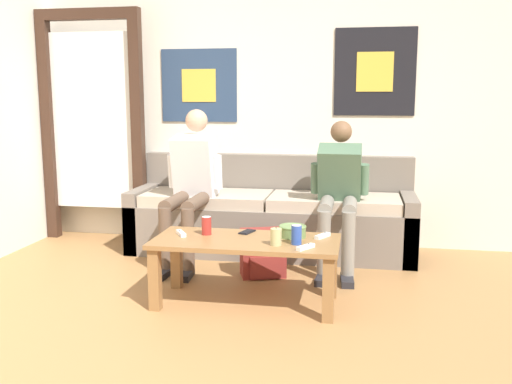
# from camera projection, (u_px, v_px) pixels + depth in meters

# --- Properties ---
(ground_plane) EXTENTS (18.00, 18.00, 0.00)m
(ground_plane) POSITION_uv_depth(u_px,v_px,m) (149.00, 379.00, 2.78)
(ground_plane) COLOR #9E7042
(wall_back) EXTENTS (10.00, 0.07, 2.55)m
(wall_back) POSITION_uv_depth(u_px,v_px,m) (254.00, 106.00, 5.27)
(wall_back) COLOR silver
(wall_back) RESTS_ON ground_plane
(door_frame) EXTENTS (1.00, 0.10, 2.15)m
(door_frame) POSITION_uv_depth(u_px,v_px,m) (92.00, 114.00, 5.34)
(door_frame) COLOR #382319
(door_frame) RESTS_ON ground_plane
(couch) EXTENTS (2.46, 0.74, 0.83)m
(couch) POSITION_uv_depth(u_px,v_px,m) (271.00, 218.00, 5.04)
(couch) COLOR #70665B
(couch) RESTS_ON ground_plane
(coffee_table) EXTENTS (1.22, 0.55, 0.44)m
(coffee_table) POSITION_uv_depth(u_px,v_px,m) (246.00, 251.00, 3.75)
(coffee_table) COLOR olive
(coffee_table) RESTS_ON ground_plane
(person_seated_adult) EXTENTS (0.47, 0.88, 1.25)m
(person_seated_adult) POSITION_uv_depth(u_px,v_px,m) (191.00, 180.00, 4.68)
(person_seated_adult) COLOR brown
(person_seated_adult) RESTS_ON ground_plane
(person_seated_teen) EXTENTS (0.47, 0.86, 1.17)m
(person_seated_teen) POSITION_uv_depth(u_px,v_px,m) (339.00, 189.00, 4.51)
(person_seated_teen) COLOR gray
(person_seated_teen) RESTS_ON ground_plane
(backpack) EXTENTS (0.38, 0.31, 0.36)m
(backpack) POSITION_uv_depth(u_px,v_px,m) (263.00, 254.00, 4.35)
(backpack) COLOR maroon
(backpack) RESTS_ON ground_plane
(ceramic_bowl) EXTENTS (0.18, 0.18, 0.08)m
(ceramic_bowl) POSITION_uv_depth(u_px,v_px,m) (293.00, 230.00, 3.79)
(ceramic_bowl) COLOR #607F47
(ceramic_bowl) RESTS_ON coffee_table
(pillar_candle) EXTENTS (0.07, 0.07, 0.12)m
(pillar_candle) POSITION_uv_depth(u_px,v_px,m) (276.00, 237.00, 3.57)
(pillar_candle) COLOR tan
(pillar_candle) RESTS_ON coffee_table
(drink_can_blue) EXTENTS (0.07, 0.07, 0.12)m
(drink_can_blue) POSITION_uv_depth(u_px,v_px,m) (296.00, 235.00, 3.60)
(drink_can_blue) COLOR #28479E
(drink_can_blue) RESTS_ON coffee_table
(drink_can_red) EXTENTS (0.07, 0.07, 0.12)m
(drink_can_red) POSITION_uv_depth(u_px,v_px,m) (207.00, 226.00, 3.85)
(drink_can_red) COLOR maroon
(drink_can_red) RESTS_ON coffee_table
(game_controller_near_left) EXTENTS (0.11, 0.14, 0.03)m
(game_controller_near_left) POSITION_uv_depth(u_px,v_px,m) (181.00, 233.00, 3.84)
(game_controller_near_left) COLOR white
(game_controller_near_left) RESTS_ON coffee_table
(game_controller_near_right) EXTENTS (0.11, 0.14, 0.03)m
(game_controller_near_right) POSITION_uv_depth(u_px,v_px,m) (306.00, 247.00, 3.49)
(game_controller_near_right) COLOR white
(game_controller_near_right) RESTS_ON coffee_table
(game_controller_far_center) EXTENTS (0.10, 0.14, 0.03)m
(game_controller_far_center) POSITION_uv_depth(u_px,v_px,m) (323.00, 236.00, 3.77)
(game_controller_far_center) COLOR white
(game_controller_far_center) RESTS_ON coffee_table
(cell_phone) EXTENTS (0.11, 0.15, 0.01)m
(cell_phone) POSITION_uv_depth(u_px,v_px,m) (247.00, 232.00, 3.91)
(cell_phone) COLOR black
(cell_phone) RESTS_ON coffee_table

